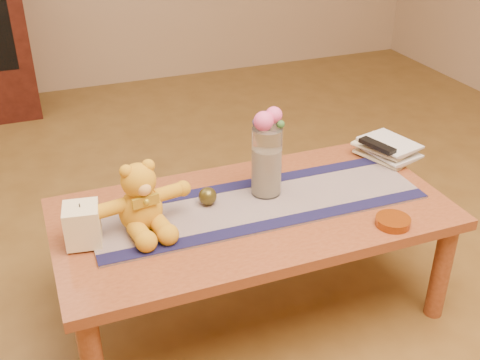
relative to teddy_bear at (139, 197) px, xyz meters
name	(u,v)px	position (x,y,z in m)	size (l,w,h in m)	color
floor	(252,306)	(0.39, -0.03, -0.57)	(5.50, 5.50, 0.00)	brown
coffee_table_top	(253,214)	(0.39, -0.03, -0.14)	(1.40, 0.70, 0.04)	brown
table_leg_fr	(441,271)	(1.03, -0.32, -0.37)	(0.07, 0.07, 0.41)	brown
table_leg_bl	(69,258)	(-0.25, 0.26, -0.37)	(0.07, 0.07, 0.41)	brown
table_leg_br	(359,196)	(1.03, 0.26, -0.37)	(0.07, 0.07, 0.41)	brown
persian_runner	(259,204)	(0.43, -0.01, -0.12)	(1.20, 0.35, 0.01)	#1B244E
runner_border_near	(275,223)	(0.42, -0.15, -0.11)	(1.20, 0.06, 0.00)	#141339
runner_border_far	(245,184)	(0.43, 0.14, -0.11)	(1.20, 0.06, 0.00)	#141339
teddy_bear	(139,197)	(0.00, 0.00, 0.00)	(0.34, 0.28, 0.23)	gold
pillar_candle	(82,225)	(-0.19, -0.02, -0.05)	(0.11, 0.11, 0.13)	#FFEFBB
candle_wick	(79,205)	(-0.19, -0.02, 0.02)	(0.00, 0.00, 0.01)	black
glass_vase	(267,161)	(0.48, 0.05, 0.02)	(0.11, 0.11, 0.26)	silver
potpourri_fill	(266,171)	(0.48, 0.05, -0.02)	(0.09, 0.09, 0.18)	beige
rose_left	(264,121)	(0.46, 0.04, 0.18)	(0.07, 0.07, 0.07)	#ED5397
rose_right	(274,115)	(0.50, 0.06, 0.19)	(0.06, 0.06, 0.06)	#ED5397
blue_flower_back	(266,117)	(0.49, 0.09, 0.17)	(0.04, 0.04, 0.04)	#434792
blue_flower_side	(257,122)	(0.45, 0.07, 0.17)	(0.04, 0.04, 0.04)	#434792
leaf_sprig	(280,124)	(0.52, 0.03, 0.16)	(0.03, 0.03, 0.03)	#33662D
bronze_ball	(208,196)	(0.25, 0.05, -0.08)	(0.07, 0.07, 0.07)	#494018
book_bottom	(373,161)	(0.99, 0.12, -0.11)	(0.17, 0.22, 0.02)	beige
book_lower	(375,157)	(0.99, 0.12, -0.09)	(0.16, 0.22, 0.02)	beige
book_upper	(373,153)	(0.98, 0.12, -0.07)	(0.17, 0.22, 0.02)	beige
book_top	(376,148)	(0.99, 0.12, -0.06)	(0.16, 0.22, 0.02)	beige
tv_remote	(377,146)	(0.99, 0.11, -0.04)	(0.04, 0.16, 0.02)	black
amber_dish	(393,222)	(0.80, -0.29, -0.11)	(0.12, 0.12, 0.03)	#BF5914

